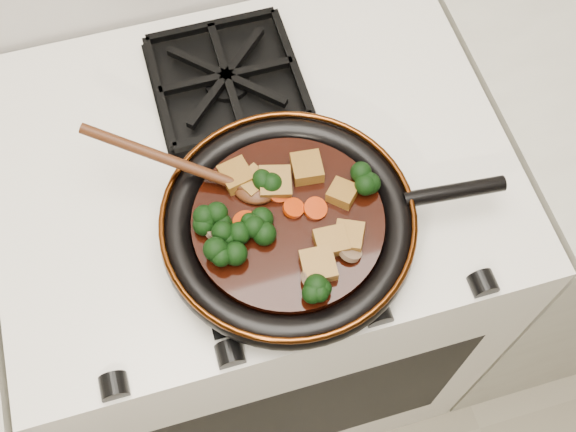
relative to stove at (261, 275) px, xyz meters
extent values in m
cube|color=white|center=(0.00, 0.00, 0.00)|extent=(0.76, 0.60, 0.90)
cylinder|color=black|center=(0.02, -0.14, 0.48)|extent=(0.32, 0.32, 0.01)
torus|color=black|center=(0.02, -0.14, 0.49)|extent=(0.34, 0.34, 0.04)
torus|color=#4D230B|center=(0.02, -0.14, 0.51)|extent=(0.34, 0.34, 0.01)
cylinder|color=black|center=(0.24, -0.16, 0.51)|extent=(0.14, 0.03, 0.02)
cylinder|color=black|center=(0.02, -0.14, 0.50)|extent=(0.26, 0.26, 0.02)
cube|color=brown|center=(-0.01, -0.08, 0.52)|extent=(0.05, 0.05, 0.02)
cube|color=brown|center=(-0.03, -0.06, 0.52)|extent=(0.05, 0.05, 0.03)
cube|color=brown|center=(0.09, -0.19, 0.52)|extent=(0.05, 0.05, 0.03)
cube|color=brown|center=(0.01, -0.09, 0.52)|extent=(0.05, 0.05, 0.03)
cube|color=brown|center=(0.06, -0.08, 0.52)|extent=(0.04, 0.05, 0.02)
cube|color=brown|center=(0.06, -0.19, 0.52)|extent=(0.04, 0.04, 0.03)
cube|color=brown|center=(0.04, -0.22, 0.52)|extent=(0.05, 0.05, 0.03)
cube|color=brown|center=(0.10, -0.13, 0.52)|extent=(0.05, 0.05, 0.02)
cylinder|color=#AA2A04|center=(0.03, -0.13, 0.51)|extent=(0.03, 0.03, 0.02)
cylinder|color=#AA2A04|center=(-0.04, -0.13, 0.51)|extent=(0.03, 0.03, 0.02)
cylinder|color=#AA2A04|center=(0.02, -0.10, 0.51)|extent=(0.03, 0.03, 0.02)
cylinder|color=#AA2A04|center=(0.06, -0.14, 0.51)|extent=(0.03, 0.03, 0.02)
cylinder|color=brown|center=(0.08, -0.21, 0.52)|extent=(0.04, 0.04, 0.02)
cylinder|color=brown|center=(0.02, -0.23, 0.52)|extent=(0.04, 0.04, 0.03)
cylinder|color=brown|center=(-0.08, -0.13, 0.52)|extent=(0.04, 0.04, 0.02)
ellipsoid|color=#42200E|center=(-0.02, -0.09, 0.51)|extent=(0.07, 0.06, 0.02)
cylinder|color=#42200E|center=(-0.12, -0.03, 0.54)|extent=(0.02, 0.02, 0.24)
camera|label=1|loc=(-0.10, -0.55, 1.36)|focal=45.00mm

